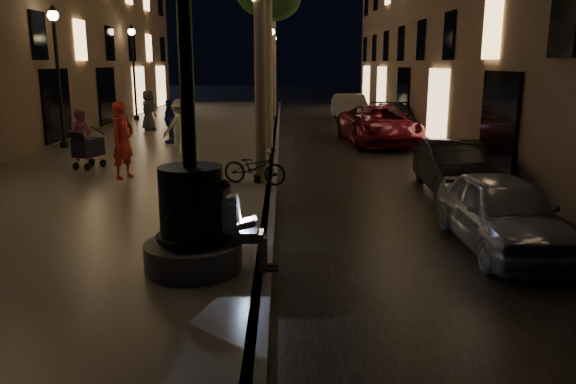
{
  "coord_description": "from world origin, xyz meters",
  "views": [
    {
      "loc": [
        0.29,
        -5.66,
        3.1
      ],
      "look_at": [
        0.37,
        3.0,
        1.1
      ],
      "focal_mm": 35.0,
      "sensor_mm": 36.0,
      "label": 1
    }
  ],
  "objects_px": {
    "car_rear": "(393,119)",
    "pedestrian_dark": "(148,110)",
    "pedestrian_red": "(123,140)",
    "pedestrian_white": "(181,127)",
    "lamp_left_c": "(133,60)",
    "car_fifth": "(350,107)",
    "lamp_left_b": "(57,59)",
    "lamp_curb_a": "(258,57)",
    "seated_man_laptop": "(235,222)",
    "lamp_curb_d": "(274,61)",
    "car_front": "(502,212)",
    "pedestrian_pink": "(80,135)",
    "bicycle": "(255,167)",
    "car_second": "(454,167)",
    "pedestrian_blue": "(170,121)",
    "fountain_lamppost": "(191,201)",
    "lamp_curb_b": "(267,59)",
    "stroller": "(88,148)",
    "car_third": "(379,125)",
    "lamp_curb_c": "(271,60)"
  },
  "relations": [
    {
      "from": "car_rear",
      "to": "pedestrian_dark",
      "type": "xyz_separation_m",
      "value": [
        -10.83,
        -0.23,
        0.42
      ]
    },
    {
      "from": "pedestrian_red",
      "to": "pedestrian_white",
      "type": "height_order",
      "value": "pedestrian_red"
    },
    {
      "from": "lamp_left_c",
      "to": "car_fifth",
      "type": "height_order",
      "value": "lamp_left_c"
    },
    {
      "from": "lamp_left_b",
      "to": "lamp_curb_a",
      "type": "bearing_deg",
      "value": -40.2
    },
    {
      "from": "seated_man_laptop",
      "to": "lamp_curb_d",
      "type": "height_order",
      "value": "lamp_curb_d"
    },
    {
      "from": "lamp_left_b",
      "to": "car_front",
      "type": "bearing_deg",
      "value": -42.72
    },
    {
      "from": "pedestrian_pink",
      "to": "pedestrian_white",
      "type": "bearing_deg",
      "value": -159.82
    },
    {
      "from": "bicycle",
      "to": "car_second",
      "type": "bearing_deg",
      "value": -71.85
    },
    {
      "from": "lamp_curb_a",
      "to": "pedestrian_white",
      "type": "relative_size",
      "value": 2.67
    },
    {
      "from": "pedestrian_blue",
      "to": "car_fifth",
      "type": "bearing_deg",
      "value": 109.2
    },
    {
      "from": "car_fifth",
      "to": "pedestrian_red",
      "type": "relative_size",
      "value": 2.22
    },
    {
      "from": "lamp_curb_a",
      "to": "car_rear",
      "type": "distance_m",
      "value": 12.97
    },
    {
      "from": "fountain_lamppost",
      "to": "lamp_curb_b",
      "type": "xyz_separation_m",
      "value": [
        0.7,
        14.0,
        2.02
      ]
    },
    {
      "from": "fountain_lamppost",
      "to": "pedestrian_dark",
      "type": "height_order",
      "value": "fountain_lamppost"
    },
    {
      "from": "pedestrian_red",
      "to": "lamp_curb_a",
      "type": "bearing_deg",
      "value": -72.46
    },
    {
      "from": "lamp_curb_b",
      "to": "pedestrian_red",
      "type": "bearing_deg",
      "value": -115.11
    },
    {
      "from": "lamp_curb_b",
      "to": "pedestrian_red",
      "type": "xyz_separation_m",
      "value": [
        -3.49,
        -7.44,
        -2.06
      ]
    },
    {
      "from": "seated_man_laptop",
      "to": "car_fifth",
      "type": "relative_size",
      "value": 0.3
    },
    {
      "from": "pedestrian_red",
      "to": "bicycle",
      "type": "xyz_separation_m",
      "value": [
        3.39,
        -0.77,
        -0.56
      ]
    },
    {
      "from": "stroller",
      "to": "bicycle",
      "type": "distance_m",
      "value": 5.2
    },
    {
      "from": "seated_man_laptop",
      "to": "lamp_left_b",
      "type": "bearing_deg",
      "value": 120.3
    },
    {
      "from": "fountain_lamppost",
      "to": "car_fifth",
      "type": "relative_size",
      "value": 1.2
    },
    {
      "from": "lamp_curb_d",
      "to": "car_rear",
      "type": "bearing_deg",
      "value": -66.32
    },
    {
      "from": "lamp_curb_b",
      "to": "lamp_curb_d",
      "type": "xyz_separation_m",
      "value": [
        0.0,
        16.0,
        0.0
      ]
    },
    {
      "from": "lamp_curb_a",
      "to": "lamp_curb_b",
      "type": "xyz_separation_m",
      "value": [
        0.0,
        8.0,
        0.0
      ]
    },
    {
      "from": "lamp_curb_b",
      "to": "pedestrian_pink",
      "type": "relative_size",
      "value": 3.08
    },
    {
      "from": "lamp_left_b",
      "to": "car_front",
      "type": "height_order",
      "value": "lamp_left_b"
    },
    {
      "from": "car_front",
      "to": "pedestrian_red",
      "type": "height_order",
      "value": "pedestrian_red"
    },
    {
      "from": "lamp_curb_a",
      "to": "bicycle",
      "type": "xyz_separation_m",
      "value": [
        -0.1,
        -0.2,
        -2.61
      ]
    },
    {
      "from": "seated_man_laptop",
      "to": "lamp_curb_a",
      "type": "height_order",
      "value": "lamp_curb_a"
    },
    {
      "from": "stroller",
      "to": "car_third",
      "type": "height_order",
      "value": "car_third"
    },
    {
      "from": "lamp_left_c",
      "to": "car_fifth",
      "type": "bearing_deg",
      "value": 7.47
    },
    {
      "from": "lamp_left_c",
      "to": "car_front",
      "type": "xyz_separation_m",
      "value": [
        11.4,
        -20.53,
        -2.6
      ]
    },
    {
      "from": "lamp_curb_a",
      "to": "lamp_curb_b",
      "type": "bearing_deg",
      "value": 90.0
    },
    {
      "from": "lamp_curb_b",
      "to": "car_third",
      "type": "bearing_deg",
      "value": 0.78
    },
    {
      "from": "fountain_lamppost",
      "to": "car_front",
      "type": "height_order",
      "value": "fountain_lamppost"
    },
    {
      "from": "car_third",
      "to": "pedestrian_red",
      "type": "xyz_separation_m",
      "value": [
        -7.79,
        -7.49,
        0.44
      ]
    },
    {
      "from": "car_third",
      "to": "pedestrian_dark",
      "type": "xyz_separation_m",
      "value": [
        -9.63,
        3.18,
        0.34
      ]
    },
    {
      "from": "lamp_left_b",
      "to": "car_front",
      "type": "xyz_separation_m",
      "value": [
        11.4,
        -10.53,
        -2.6
      ]
    },
    {
      "from": "stroller",
      "to": "car_front",
      "type": "height_order",
      "value": "stroller"
    },
    {
      "from": "pedestrian_blue",
      "to": "lamp_curb_c",
      "type": "bearing_deg",
      "value": 124.43
    },
    {
      "from": "lamp_curb_b",
      "to": "car_rear",
      "type": "relative_size",
      "value": 1.05
    },
    {
      "from": "pedestrian_white",
      "to": "bicycle",
      "type": "height_order",
      "value": "pedestrian_white"
    },
    {
      "from": "pedestrian_red",
      "to": "pedestrian_blue",
      "type": "height_order",
      "value": "pedestrian_red"
    },
    {
      "from": "stroller",
      "to": "seated_man_laptop",
      "type": "bearing_deg",
      "value": -37.52
    },
    {
      "from": "fountain_lamppost",
      "to": "lamp_curb_a",
      "type": "xyz_separation_m",
      "value": [
        0.7,
        6.0,
        2.02
      ]
    },
    {
      "from": "lamp_curb_a",
      "to": "car_rear",
      "type": "bearing_deg",
      "value": 64.36
    },
    {
      "from": "car_third",
      "to": "lamp_left_c",
      "type": "bearing_deg",
      "value": 140.13
    },
    {
      "from": "lamp_curb_c",
      "to": "pedestrian_red",
      "type": "height_order",
      "value": "lamp_curb_c"
    },
    {
      "from": "lamp_curb_c",
      "to": "car_fifth",
      "type": "height_order",
      "value": "lamp_curb_c"
    }
  ]
}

